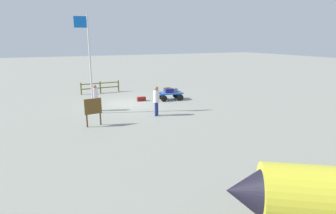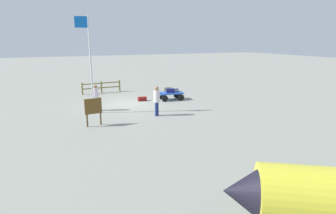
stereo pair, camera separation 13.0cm
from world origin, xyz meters
name	(u,v)px [view 1 (the left image)]	position (x,y,z in m)	size (l,w,h in m)	color
ground_plane	(129,104)	(0.00, 0.00, 0.00)	(120.00, 120.00, 0.00)	gray
luggage_cart	(170,94)	(-3.25, -0.04, 0.42)	(1.90, 1.32, 0.58)	blue
suitcase_tan	(169,91)	(-3.16, 0.06, 0.73)	(0.65, 0.39, 0.30)	navy
suitcase_grey	(173,90)	(-3.57, -0.19, 0.71)	(0.70, 0.53, 0.27)	gray
suitcase_maroon	(167,90)	(-3.25, -0.49, 0.72)	(0.53, 0.39, 0.28)	#3D381B
suitcase_olive	(141,99)	(-1.15, -0.55, 0.15)	(0.64, 0.32, 0.30)	maroon
worker_lead	(156,98)	(-0.64, 3.74, 1.06)	(0.52, 0.52, 1.79)	navy
worker_trailing	(95,96)	(2.47, 1.06, 0.98)	(0.42, 0.42, 1.68)	navy
flagpole	(88,58)	(2.82, 1.62, 3.40)	(0.81, 0.14, 5.86)	silver
signboard	(93,108)	(3.16, 4.30, 0.96)	(0.91, 0.19, 1.49)	#4C3319
wooden_fence	(100,86)	(1.00, -4.95, 0.57)	(3.31, 0.32, 0.99)	brown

